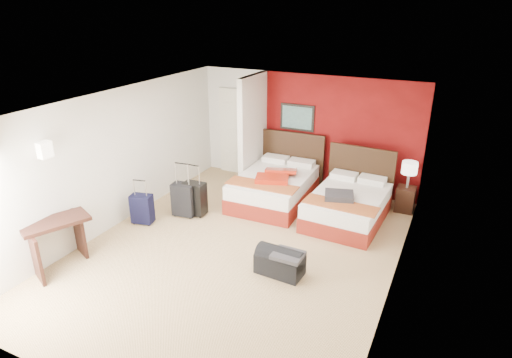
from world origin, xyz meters
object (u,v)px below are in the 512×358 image
Objects in this scene: suitcase_navy at (142,210)px; desk at (59,244)px; suitcase_charcoal at (184,201)px; duffel_bag at (280,263)px; suitcase_black at (195,200)px; table_lamp at (409,175)px; red_suitcase_open at (277,175)px; bed_right at (347,207)px; nightstand at (405,199)px; bed_left at (274,189)px.

desk is at bearing -110.83° from suitcase_navy.
suitcase_charcoal is 0.89× the size of duffel_bag.
suitcase_black is 2.55m from duffel_bag.
red_suitcase_open is at bearing -160.61° from table_lamp.
red_suitcase_open is 1.71m from suitcase_black.
red_suitcase_open is at bearing 40.44° from suitcase_black.
suitcase_navy is 1.74m from desk.
bed_right is 1.55m from red_suitcase_open.
suitcase_charcoal is (-0.17, -0.13, -0.00)m from suitcase_black.
bed_right is at bearing 13.68° from suitcase_navy.
bed_right reaches higher than duffel_bag.
bed_right is 2.87× the size of suitcase_black.
duffel_bag is at bearing -21.34° from suitcase_navy.
red_suitcase_open reaches higher than suitcase_charcoal.
nightstand is 4.18m from suitcase_black.
suitcase_black is 1.18× the size of suitcase_navy.
desk reaches higher than bed_left.
suitcase_charcoal is at bearing 96.69° from desk.
suitcase_black is 0.66× the size of desk.
desk is at bearing -120.71° from bed_left.
suitcase_black is at bearing 32.82° from suitcase_navy.
table_lamp is (0.00, 0.00, 0.52)m from nightstand.
desk is (-4.59, -4.42, 0.16)m from nightstand.
table_lamp reaches higher than duffel_bag.
bed_right is 3.15m from suitcase_charcoal.
nightstand is 0.51× the size of desk.
suitcase_black is 2.61m from desk.
table_lamp is at bearing 1.05° from red_suitcase_open.
suitcase_navy reaches higher than duffel_bag.
nightstand is at bearing 0.00° from table_lamp.
table_lamp reaches higher than suitcase_charcoal.
duffel_bag is (-0.47, -2.18, -0.09)m from bed_right.
desk reaches higher than suitcase_navy.
suitcase_black is at bearing -156.40° from bed_right.
table_lamp is 3.46m from duffel_bag.
duffel_bag is at bearing -115.45° from nightstand.
bed_right is at bearing -7.29° from bed_left.
suitcase_navy is at bearing -134.80° from bed_left.
bed_left is 2.69m from table_lamp.
red_suitcase_open is 4.18m from desk.
table_lamp is 5.17m from suitcase_navy.
suitcase_black is (-3.69, -1.97, -0.45)m from table_lamp.
nightstand is 0.93× the size of table_lamp.
suitcase_navy is (-4.38, -2.71, 0.02)m from nightstand.
desk is at bearing -115.03° from suitcase_charcoal.
red_suitcase_open is 0.90× the size of desk.
desk is (-2.16, -3.57, -0.24)m from red_suitcase_open.
bed_left is at bearing -163.37° from table_lamp.
suitcase_navy is at bearing 107.30° from desk.
red_suitcase_open reaches higher than nightstand.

